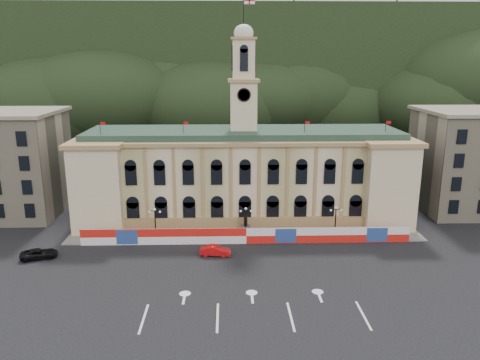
{
  "coord_description": "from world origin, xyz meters",
  "views": [
    {
      "loc": [
        -2.84,
        -51.49,
        27.2
      ],
      "look_at": [
        -0.87,
        18.0,
        9.24
      ],
      "focal_mm": 35.0,
      "sensor_mm": 36.0,
      "label": 1
    }
  ],
  "objects_px": {
    "black_suv": "(39,254)",
    "red_sedan": "(215,251)",
    "statue": "(246,229)",
    "lamp_center": "(246,220)"
  },
  "relations": [
    {
      "from": "lamp_center",
      "to": "black_suv",
      "type": "height_order",
      "value": "lamp_center"
    },
    {
      "from": "statue",
      "to": "black_suv",
      "type": "relative_size",
      "value": 0.68
    },
    {
      "from": "statue",
      "to": "black_suv",
      "type": "xyz_separation_m",
      "value": [
        -29.41,
        -7.65,
        -0.49
      ]
    },
    {
      "from": "statue",
      "to": "lamp_center",
      "type": "height_order",
      "value": "lamp_center"
    },
    {
      "from": "red_sedan",
      "to": "black_suv",
      "type": "distance_m",
      "value": 24.79
    },
    {
      "from": "statue",
      "to": "red_sedan",
      "type": "bearing_deg",
      "value": -122.25
    },
    {
      "from": "black_suv",
      "to": "red_sedan",
      "type": "bearing_deg",
      "value": -105.4
    },
    {
      "from": "statue",
      "to": "black_suv",
      "type": "bearing_deg",
      "value": -165.41
    },
    {
      "from": "black_suv",
      "to": "statue",
      "type": "bearing_deg",
      "value": -91.59
    },
    {
      "from": "statue",
      "to": "black_suv",
      "type": "height_order",
      "value": "statue"
    }
  ]
}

